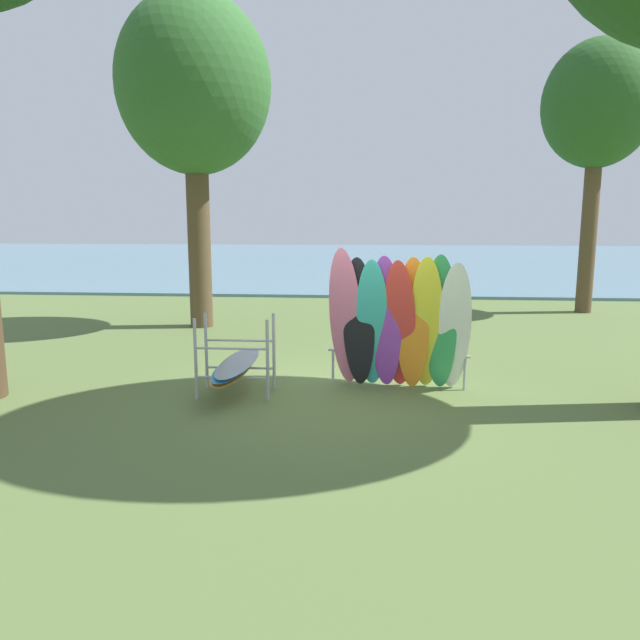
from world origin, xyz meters
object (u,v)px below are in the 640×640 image
Objects in this scene: tree_far_left_back at (194,88)px; leaning_board_pile at (399,324)px; tree_mid_behind at (598,107)px; board_storage_rack at (235,365)px.

leaning_board_pile is at bearing -48.62° from tree_far_left_back.
tree_mid_behind is 3.25× the size of leaning_board_pile.
tree_mid_behind is 3.58× the size of board_storage_rack.
board_storage_rack is (-2.54, -0.44, -0.61)m from leaning_board_pile.
board_storage_rack is (-8.27, -8.92, -5.23)m from tree_mid_behind.
tree_far_left_back reaches higher than leaning_board_pile.
tree_mid_behind is 11.23m from leaning_board_pile.
tree_far_left_back is 3.43× the size of leaning_board_pile.
tree_mid_behind is 10.89m from tree_far_left_back.
leaning_board_pile is 1.10× the size of board_storage_rack.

